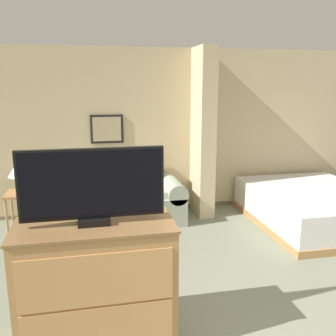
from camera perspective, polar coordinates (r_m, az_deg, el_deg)
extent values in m
cube|color=#CCB78E|center=(6.15, 2.03, 5.70)|extent=(7.21, 0.12, 2.60)
cube|color=#70644E|center=(6.37, 2.09, -5.80)|extent=(7.21, 0.02, 0.06)
cube|color=black|center=(5.89, -9.29, 5.89)|extent=(0.50, 0.02, 0.44)
cube|color=tan|center=(5.88, -9.29, 5.87)|extent=(0.43, 0.01, 0.37)
cube|color=#CCB78E|center=(5.87, 5.36, 5.30)|extent=(0.24, 0.62, 2.60)
cube|color=#99A393|center=(5.72, -8.66, -6.22)|extent=(1.63, 0.84, 0.42)
cube|color=#99A393|center=(5.90, -8.99, -1.07)|extent=(1.63, 0.20, 0.48)
cube|color=#99A393|center=(5.76, -18.20, -6.62)|extent=(0.27, 0.84, 0.42)
cylinder|color=#99A393|center=(5.67, -18.39, -4.04)|extent=(0.30, 0.84, 0.30)
cube|color=#99A393|center=(5.84, 0.73, -5.66)|extent=(0.27, 0.84, 0.42)
cylinder|color=#99A393|center=(5.76, 0.73, -3.11)|extent=(0.30, 0.84, 0.30)
cube|color=#AAB5A4|center=(5.59, -12.90, -4.05)|extent=(0.80, 0.60, 0.10)
cube|color=#AAB5A4|center=(5.63, -4.56, -3.64)|extent=(0.80, 0.60, 0.10)
cube|color=#B27F4C|center=(4.80, -8.65, -7.78)|extent=(0.63, 0.49, 0.04)
cylinder|color=#B27F4C|center=(4.68, -11.83, -11.13)|extent=(0.04, 0.04, 0.37)
cylinder|color=#B27F4C|center=(4.71, -5.01, -10.76)|extent=(0.04, 0.04, 0.37)
cylinder|color=#B27F4C|center=(5.06, -11.86, -9.26)|extent=(0.04, 0.04, 0.37)
cylinder|color=#B27F4C|center=(5.08, -5.58, -8.93)|extent=(0.04, 0.04, 0.37)
cube|color=#B27F4C|center=(5.78, -21.35, -3.64)|extent=(0.45, 0.45, 0.04)
cylinder|color=#B27F4C|center=(5.71, -23.38, -6.80)|extent=(0.04, 0.04, 0.49)
cylinder|color=#B27F4C|center=(5.65, -19.48, -6.71)|extent=(0.04, 0.04, 0.49)
cylinder|color=#B27F4C|center=(6.08, -22.68, -5.59)|extent=(0.04, 0.04, 0.49)
cylinder|color=#B27F4C|center=(6.01, -19.02, -5.48)|extent=(0.04, 0.04, 0.49)
cylinder|color=tan|center=(5.76, -21.42, -2.79)|extent=(0.12, 0.12, 0.14)
cylinder|color=tan|center=(5.73, -21.52, -1.64)|extent=(0.02, 0.02, 0.10)
cone|color=silver|center=(5.69, -21.66, 0.06)|extent=(0.33, 0.33, 0.25)
cube|color=#B27F4C|center=(3.15, -10.74, -17.17)|extent=(1.20, 0.55, 1.00)
cube|color=brown|center=(2.94, -11.16, -8.52)|extent=(1.22, 0.57, 0.02)
cube|color=tan|center=(2.81, -10.77, -16.48)|extent=(1.10, 0.01, 0.40)
cube|color=tan|center=(3.04, -10.41, -23.40)|extent=(1.10, 0.01, 0.40)
cube|color=black|center=(2.92, -11.19, -7.88)|extent=(0.24, 0.16, 0.05)
cube|color=black|center=(2.83, -11.44, -2.34)|extent=(1.07, 0.04, 0.53)
cube|color=black|center=(2.81, -11.43, -2.47)|extent=(1.03, 0.01, 0.49)
cube|color=#B27F4C|center=(6.09, 21.22, -7.39)|extent=(1.74, 2.11, 0.10)
cube|color=white|center=(6.01, 21.42, -5.09)|extent=(1.70, 2.07, 0.41)
cube|color=white|center=(6.63, 17.73, -1.76)|extent=(1.58, 0.36, 0.10)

